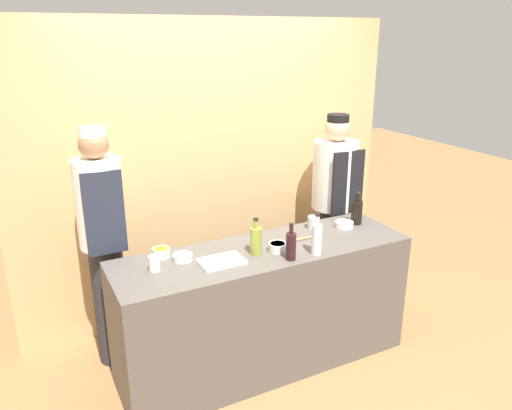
{
  "coord_description": "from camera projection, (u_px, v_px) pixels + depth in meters",
  "views": [
    {
      "loc": [
        -1.45,
        -2.72,
        2.29
      ],
      "look_at": [
        0.0,
        0.12,
        1.18
      ],
      "focal_mm": 35.0,
      "sensor_mm": 36.0,
      "label": 1
    }
  ],
  "objects": [
    {
      "name": "cup_cream",
      "position": [
        154.0,
        263.0,
        3.05
      ],
      "size": [
        0.07,
        0.07,
        0.1
      ],
      "color": "silver",
      "rests_on": "counter"
    },
    {
      "name": "chef_left",
      "position": [
        104.0,
        241.0,
        3.39
      ],
      "size": [
        0.32,
        0.32,
        1.72
      ],
      "color": "#28282D",
      "rests_on": "ground_plane"
    },
    {
      "name": "sauce_bowl_orange",
      "position": [
        161.0,
        252.0,
        3.24
      ],
      "size": [
        0.12,
        0.12,
        0.06
      ],
      "color": "silver",
      "rests_on": "counter"
    },
    {
      "name": "sauce_bowl_red",
      "position": [
        344.0,
        224.0,
        3.74
      ],
      "size": [
        0.14,
        0.14,
        0.04
      ],
      "color": "silver",
      "rests_on": "counter"
    },
    {
      "name": "sauce_bowl_white",
      "position": [
        183.0,
        257.0,
        3.2
      ],
      "size": [
        0.13,
        0.13,
        0.04
      ],
      "color": "silver",
      "rests_on": "counter"
    },
    {
      "name": "cabinet_wall",
      "position": [
        209.0,
        172.0,
        4.08
      ],
      "size": [
        3.17,
        0.18,
        2.4
      ],
      "color": "tan",
      "rests_on": "ground_plane"
    },
    {
      "name": "bottle_oil",
      "position": [
        256.0,
        240.0,
        3.27
      ],
      "size": [
        0.08,
        0.08,
        0.25
      ],
      "color": "olive",
      "rests_on": "counter"
    },
    {
      "name": "bottle_wine",
      "position": [
        291.0,
        245.0,
        3.19
      ],
      "size": [
        0.07,
        0.07,
        0.25
      ],
      "color": "black",
      "rests_on": "counter"
    },
    {
      "name": "cup_steel",
      "position": [
        313.0,
        222.0,
        3.72
      ],
      "size": [
        0.08,
        0.08,
        0.09
      ],
      "color": "#B7B7BC",
      "rests_on": "counter"
    },
    {
      "name": "sauce_bowl_yellow",
      "position": [
        278.0,
        247.0,
        3.33
      ],
      "size": [
        0.12,
        0.12,
        0.06
      ],
      "color": "silver",
      "rests_on": "counter"
    },
    {
      "name": "chef_right",
      "position": [
        334.0,
        205.0,
        4.23
      ],
      "size": [
        0.37,
        0.37,
        1.67
      ],
      "color": "#28282D",
      "rests_on": "ground_plane"
    },
    {
      "name": "bottle_soy",
      "position": [
        357.0,
        211.0,
        3.79
      ],
      "size": [
        0.08,
        0.08,
        0.25
      ],
      "color": "black",
      "rests_on": "counter"
    },
    {
      "name": "cutting_board",
      "position": [
        221.0,
        261.0,
        3.17
      ],
      "size": [
        0.28,
        0.19,
        0.02
      ],
      "color": "white",
      "rests_on": "counter"
    },
    {
      "name": "counter",
      "position": [
        264.0,
        308.0,
        3.51
      ],
      "size": [
        2.06,
        0.61,
        0.9
      ],
      "color": "#514C47",
      "rests_on": "ground_plane"
    },
    {
      "name": "bottle_clear",
      "position": [
        317.0,
        238.0,
        3.26
      ],
      "size": [
        0.07,
        0.07,
        0.28
      ],
      "color": "silver",
      "rests_on": "counter"
    },
    {
      "name": "wooden_spoon",
      "position": [
        309.0,
        237.0,
        3.54
      ],
      "size": [
        0.24,
        0.04,
        0.03
      ],
      "color": "#B2844C",
      "rests_on": "counter"
    },
    {
      "name": "ground_plane",
      "position": [
        264.0,
        361.0,
        3.66
      ],
      "size": [
        14.0,
        14.0,
        0.0
      ],
      "primitive_type": "plane",
      "color": "olive"
    }
  ]
}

